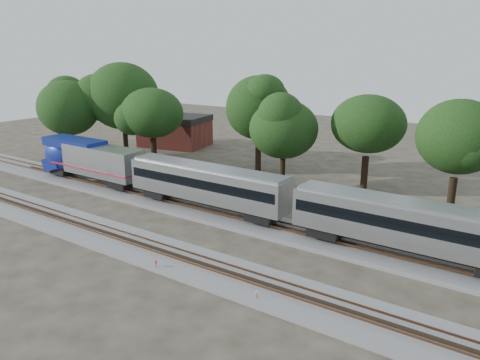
# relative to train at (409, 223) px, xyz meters

# --- Properties ---
(ground) EXTENTS (160.00, 160.00, 0.00)m
(ground) POSITION_rel_train_xyz_m (-17.59, -6.00, -3.33)
(ground) COLOR #383328
(ground) RESTS_ON ground
(track_far) EXTENTS (160.00, 5.00, 0.73)m
(track_far) POSITION_rel_train_xyz_m (-17.59, -0.00, -3.12)
(track_far) COLOR slate
(track_far) RESTS_ON ground
(track_near) EXTENTS (160.00, 5.00, 0.73)m
(track_near) POSITION_rel_train_xyz_m (-17.59, -10.00, -3.12)
(track_near) COLOR slate
(track_near) RESTS_ON ground
(train) EXTENTS (94.63, 3.27, 4.82)m
(train) POSITION_rel_train_xyz_m (0.00, 0.00, 0.00)
(train) COLOR #B5B8BD
(train) RESTS_ON ground
(switch_stand_red) EXTENTS (0.28, 0.11, 0.91)m
(switch_stand_red) POSITION_rel_train_xyz_m (-14.99, -12.27, -2.74)
(switch_stand_red) COLOR #512D19
(switch_stand_red) RESTS_ON ground
(switch_stand_white) EXTENTS (0.28, 0.14, 0.93)m
(switch_stand_white) POSITION_rel_train_xyz_m (-6.25, -11.81, -2.73)
(switch_stand_white) COLOR #512D19
(switch_stand_white) RESTS_ON ground
(switch_lever) EXTENTS (0.56, 0.41, 0.30)m
(switch_lever) POSITION_rel_train_xyz_m (-11.97, -11.69, -3.18)
(switch_lever) COLOR #512D19
(switch_lever) RESTS_ON ground
(brick_building) EXTENTS (12.21, 9.61, 5.29)m
(brick_building) POSITION_rel_train_xyz_m (-46.04, 24.04, -0.66)
(brick_building) COLOR maroon
(brick_building) RESTS_ON ground
(tree_0) EXTENTS (7.97, 7.97, 11.24)m
(tree_0) POSITION_rel_train_xyz_m (-51.57, 7.23, 4.50)
(tree_0) COLOR black
(tree_0) RESTS_ON ground
(tree_1) EXTENTS (9.63, 9.63, 13.58)m
(tree_1) POSITION_rel_train_xyz_m (-45.38, 12.38, 6.14)
(tree_1) COLOR black
(tree_1) RESTS_ON ground
(tree_2) EXTENTS (7.88, 7.88, 11.11)m
(tree_2) POSITION_rel_train_xyz_m (-37.89, 10.77, 4.41)
(tree_2) COLOR black
(tree_2) RESTS_ON ground
(tree_3) EXTENTS (8.82, 8.82, 12.44)m
(tree_3) POSITION_rel_train_xyz_m (-24.96, 17.67, 5.34)
(tree_3) COLOR black
(tree_3) RESTS_ON ground
(tree_4) EXTENTS (7.26, 7.26, 10.24)m
(tree_4) POSITION_rel_train_xyz_m (-18.18, 12.47, 3.80)
(tree_4) COLOR black
(tree_4) RESTS_ON ground
(tree_5) EXTENTS (8.24, 8.24, 11.62)m
(tree_5) POSITION_rel_train_xyz_m (-9.30, 15.88, 4.77)
(tree_5) COLOR black
(tree_5) RESTS_ON ground
(tree_6) EXTENTS (8.58, 8.58, 12.09)m
(tree_6) POSITION_rel_train_xyz_m (0.97, 11.10, 5.10)
(tree_6) COLOR black
(tree_6) RESTS_ON ground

